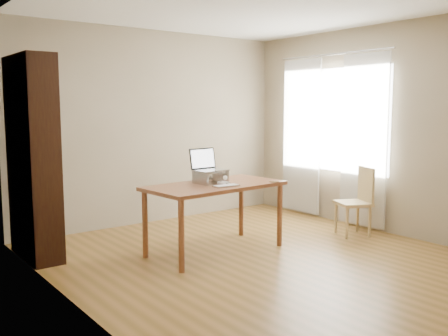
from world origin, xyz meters
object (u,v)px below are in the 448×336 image
Objects in this scene: bookshelf at (34,158)px; laptop at (207,165)px; desk at (215,192)px; cat at (211,176)px; chair at (356,199)px; keyboard at (226,186)px.

laptop is at bearing -27.89° from bookshelf.
cat reaches higher than desk.
bookshelf is at bearing 144.11° from desk.
laptop is at bearing 85.77° from desk.
chair is at bearing -24.92° from cat.
cat is at bearing -173.93° from chair.
bookshelf is 1.82m from laptop.
chair is at bearing -4.07° from keyboard.
laptop is (-0.00, 0.14, 0.28)m from desk.
laptop is 1.27× the size of keyboard.
keyboard is at bearing -105.27° from cat.
keyboard is 0.34m from cat.
cat is 0.58× the size of chair.
cat is at bearing 85.37° from keyboard.
laptop is 0.43× the size of chair.
desk is (1.61, -0.99, -0.39)m from bookshelf.
bookshelf reaches higher than cat.
keyboard is 1.88m from chair.
desk is at bearing -94.23° from laptop.
laptop is 0.41m from keyboard.
bookshelf reaches higher than chair.
laptop reaches higher than desk.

